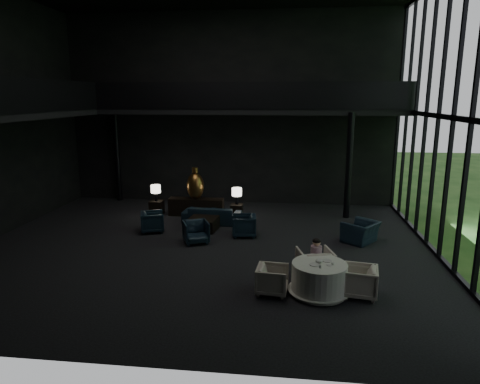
# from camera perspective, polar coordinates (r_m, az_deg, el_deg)

# --- Properties ---
(floor) EXTENTS (14.00, 12.00, 0.02)m
(floor) POSITION_cam_1_polar(r_m,az_deg,el_deg) (13.36, -4.89, -7.41)
(floor) COLOR black
(floor) RESTS_ON ground
(wall_back) EXTENTS (14.00, 0.04, 8.00)m
(wall_back) POSITION_cam_1_polar(r_m,az_deg,el_deg) (18.48, -1.36, 10.86)
(wall_back) COLOR black
(wall_back) RESTS_ON ground
(wall_front) EXTENTS (14.00, 0.04, 8.00)m
(wall_front) POSITION_cam_1_polar(r_m,az_deg,el_deg) (6.82, -15.69, 7.40)
(wall_front) COLOR black
(wall_front) RESTS_ON ground
(curtain_wall) EXTENTS (0.20, 12.00, 8.00)m
(curtain_wall) POSITION_cam_1_polar(r_m,az_deg,el_deg) (13.05, 26.59, 8.83)
(curtain_wall) COLOR black
(curtain_wall) RESTS_ON ground
(mezzanine_left) EXTENTS (2.00, 12.00, 0.25)m
(mezzanine_left) POSITION_cam_1_polar(r_m,az_deg,el_deg) (15.00, -28.58, 8.95)
(mezzanine_left) COLOR black
(mezzanine_left) RESTS_ON wall_left
(mezzanine_back) EXTENTS (12.00, 2.00, 0.25)m
(mezzanine_back) POSITION_cam_1_polar(r_m,az_deg,el_deg) (17.37, 1.50, 10.75)
(mezzanine_back) COLOR black
(mezzanine_back) RESTS_ON wall_back
(railing_left) EXTENTS (0.06, 12.00, 1.00)m
(railing_left) POSITION_cam_1_polar(r_m,az_deg,el_deg) (14.44, -25.52, 11.56)
(railing_left) COLOR black
(railing_left) RESTS_ON mezzanine_left
(railing_back) EXTENTS (12.00, 0.06, 1.00)m
(railing_back) POSITION_cam_1_polar(r_m,az_deg,el_deg) (16.36, 1.19, 12.74)
(railing_back) COLOR black
(railing_back) RESTS_ON mezzanine_back
(column_nw) EXTENTS (0.24, 0.24, 4.00)m
(column_nw) POSITION_cam_1_polar(r_m,az_deg,el_deg) (19.69, -16.06, 4.64)
(column_nw) COLOR black
(column_nw) RESTS_ON floor
(column_ne) EXTENTS (0.24, 0.24, 4.00)m
(column_ne) POSITION_cam_1_polar(r_m,az_deg,el_deg) (16.64, 14.31, 3.36)
(column_ne) COLOR black
(column_ne) RESTS_ON floor
(console) EXTENTS (2.14, 0.49, 0.68)m
(console) POSITION_cam_1_polar(r_m,az_deg,el_deg) (16.82, -5.85, -2.00)
(console) COLOR black
(console) RESTS_ON floor
(bronze_urn) EXTENTS (0.66, 0.66, 1.24)m
(bronze_urn) POSITION_cam_1_polar(r_m,az_deg,el_deg) (16.55, -5.97, 0.85)
(bronze_urn) COLOR olive
(bronze_urn) RESTS_ON console
(side_table_left) EXTENTS (0.50, 0.50, 0.54)m
(side_table_left) POSITION_cam_1_polar(r_m,az_deg,el_deg) (17.24, -11.05, -2.04)
(side_table_left) COLOR black
(side_table_left) RESTS_ON floor
(table_lamp_left) EXTENTS (0.38, 0.38, 0.64)m
(table_lamp_left) POSITION_cam_1_polar(r_m,az_deg,el_deg) (17.06, -11.17, 0.31)
(table_lamp_left) COLOR black
(table_lamp_left) RESTS_ON side_table_left
(side_table_right) EXTENTS (0.45, 0.45, 0.50)m
(side_table_right) POSITION_cam_1_polar(r_m,az_deg,el_deg) (16.54, -0.44, -2.51)
(side_table_right) COLOR black
(side_table_right) RESTS_ON floor
(table_lamp_right) EXTENTS (0.38, 0.38, 0.64)m
(table_lamp_right) POSITION_cam_1_polar(r_m,az_deg,el_deg) (16.43, -0.42, -0.08)
(table_lamp_right) COLOR black
(table_lamp_right) RESTS_ON side_table_right
(sofa) EXTENTS (2.22, 0.76, 0.85)m
(sofa) POSITION_cam_1_polar(r_m,az_deg,el_deg) (15.77, -3.73, -2.63)
(sofa) COLOR #192A3C
(sofa) RESTS_ON floor
(lounge_armchair_west) EXTENTS (0.91, 0.94, 0.77)m
(lounge_armchair_west) POSITION_cam_1_polar(r_m,az_deg,el_deg) (15.03, -11.59, -3.79)
(lounge_armchair_west) COLOR black
(lounge_armchair_west) RESTS_ON floor
(lounge_armchair_east) EXTENTS (0.81, 0.86, 0.80)m
(lounge_armchair_east) POSITION_cam_1_polar(r_m,az_deg,el_deg) (14.28, 0.53, -4.33)
(lounge_armchair_east) COLOR #192237
(lounge_armchair_east) RESTS_ON floor
(lounge_armchair_south) EXTENTS (0.98, 0.95, 0.78)m
(lounge_armchair_south) POSITION_cam_1_polar(r_m,az_deg,el_deg) (13.71, -5.89, -5.17)
(lounge_armchair_south) COLOR black
(lounge_armchair_south) RESTS_ON floor
(window_armchair) EXTENTS (1.15, 1.21, 0.89)m
(window_armchair) POSITION_cam_1_polar(r_m,az_deg,el_deg) (14.20, 15.80, -4.75)
(window_armchair) COLOR #15283E
(window_armchair) RESTS_ON floor
(coffee_table) EXTENTS (1.05, 1.05, 0.43)m
(coffee_table) POSITION_cam_1_polar(r_m,az_deg,el_deg) (15.05, -4.95, -4.24)
(coffee_table) COLOR black
(coffee_table) RESTS_ON floor
(dining_table) EXTENTS (1.47, 1.47, 0.75)m
(dining_table) POSITION_cam_1_polar(r_m,az_deg,el_deg) (10.46, 10.49, -11.50)
(dining_table) COLOR white
(dining_table) RESTS_ON floor
(dining_chair_north) EXTENTS (1.10, 1.06, 0.94)m
(dining_chair_north) POSITION_cam_1_polar(r_m,az_deg,el_deg) (11.19, 9.98, -9.04)
(dining_chair_north) COLOR beige
(dining_chair_north) RESTS_ON floor
(dining_chair_east) EXTENTS (0.84, 0.88, 0.80)m
(dining_chair_east) POSITION_cam_1_polar(r_m,az_deg,el_deg) (10.53, 15.70, -11.19)
(dining_chair_east) COLOR #A6A29A
(dining_chair_east) RESTS_ON floor
(dining_chair_west) EXTENTS (0.69, 0.73, 0.70)m
(dining_chair_west) POSITION_cam_1_polar(r_m,az_deg,el_deg) (10.32, 4.34, -11.52)
(dining_chair_west) COLOR #A99C8E
(dining_chair_west) RESTS_ON floor
(child) EXTENTS (0.29, 0.29, 0.61)m
(child) POSITION_cam_1_polar(r_m,az_deg,el_deg) (11.14, 10.14, -7.60)
(child) COLOR #DF9EB9
(child) RESTS_ON dining_chair_north
(plate_a) EXTENTS (0.32, 0.32, 0.02)m
(plate_a) POSITION_cam_1_polar(r_m,az_deg,el_deg) (10.19, 9.96, -9.51)
(plate_a) COLOR white
(plate_a) RESTS_ON dining_table
(plate_b) EXTENTS (0.25, 0.25, 0.02)m
(plate_b) POSITION_cam_1_polar(r_m,az_deg,el_deg) (10.48, 11.50, -8.96)
(plate_b) COLOR white
(plate_b) RESTS_ON dining_table
(saucer) EXTENTS (0.16, 0.16, 0.01)m
(saucer) POSITION_cam_1_polar(r_m,az_deg,el_deg) (10.24, 11.81, -9.51)
(saucer) COLOR white
(saucer) RESTS_ON dining_table
(coffee_cup) EXTENTS (0.09, 0.09, 0.05)m
(coffee_cup) POSITION_cam_1_polar(r_m,az_deg,el_deg) (10.27, 12.28, -9.26)
(coffee_cup) COLOR white
(coffee_cup) RESTS_ON saucer
(cereal_bowl) EXTENTS (0.17, 0.17, 0.08)m
(cereal_bowl) POSITION_cam_1_polar(r_m,az_deg,el_deg) (10.33, 10.50, -9.03)
(cereal_bowl) COLOR white
(cereal_bowl) RESTS_ON dining_table
(cream_pot) EXTENTS (0.06, 0.06, 0.06)m
(cream_pot) POSITION_cam_1_polar(r_m,az_deg,el_deg) (10.03, 10.63, -9.76)
(cream_pot) COLOR #99999E
(cream_pot) RESTS_ON dining_table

